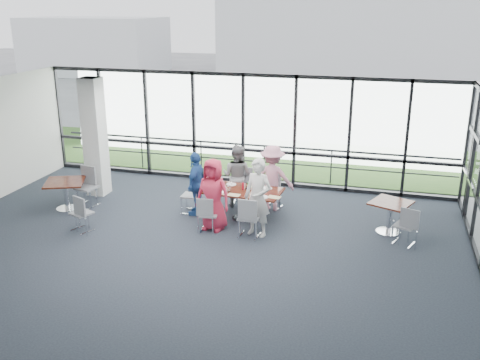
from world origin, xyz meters
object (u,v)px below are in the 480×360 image
(side_table_right, at_px, (390,207))
(diner_far_left, at_px, (237,176))
(side_table_left, at_px, (65,185))
(chair_main_end, at_px, (191,195))
(structural_column, at_px, (95,137))
(chair_main_fr, at_px, (274,192))
(diner_far_right, at_px, (272,178))
(chair_spare_r, at_px, (405,226))
(chair_main_nr, at_px, (249,217))
(diner_near_right, at_px, (258,198))
(diner_end, at_px, (196,184))
(chair_spare_la, at_px, (82,213))
(chair_spare_lb, at_px, (86,188))
(main_table, at_px, (243,195))
(chair_main_nl, at_px, (209,214))
(diner_near_left, at_px, (213,195))
(chair_main_fl, at_px, (241,187))

(side_table_right, relative_size, diner_far_left, 0.65)
(side_table_left, height_order, chair_main_end, chair_main_end)
(structural_column, relative_size, chair_main_fr, 3.79)
(diner_far_left, relative_size, diner_far_right, 0.97)
(side_table_right, xyz_separation_m, chair_spare_r, (0.33, -0.55, -0.19))
(chair_main_fr, bearing_deg, chair_main_nr, 98.39)
(side_table_left, xyz_separation_m, side_table_right, (7.98, 0.68, -0.02))
(diner_near_right, bearing_deg, structural_column, 178.55)
(chair_main_fr, bearing_deg, diner_end, 40.89)
(side_table_left, distance_m, chair_spare_la, 1.60)
(side_table_right, bearing_deg, chair_main_end, -179.51)
(chair_spare_lb, bearing_deg, main_table, -166.04)
(diner_far_left, bearing_deg, diner_near_right, 129.22)
(chair_main_fr, bearing_deg, chair_spare_lb, 26.74)
(diner_end, bearing_deg, diner_far_left, 135.44)
(side_table_right, height_order, diner_near_right, diner_near_right)
(side_table_left, xyz_separation_m, chair_spare_r, (8.31, 0.13, -0.21))
(side_table_left, height_order, chair_main_nl, chair_main_nl)
(diner_near_left, distance_m, chair_main_nl, 0.47)
(structural_column, bearing_deg, main_table, -9.39)
(chair_main_nl, xyz_separation_m, chair_spare_r, (4.35, 0.47, 0.02))
(diner_far_left, relative_size, chair_spare_r, 1.88)
(diner_near_left, bearing_deg, chair_main_fr, 66.95)
(chair_main_nr, relative_size, chair_main_end, 1.03)
(diner_far_left, distance_m, chair_main_nr, 1.98)
(chair_main_nr, distance_m, chair_main_fr, 1.94)
(side_table_left, distance_m, chair_main_fr, 5.31)
(diner_far_right, bearing_deg, chair_main_end, 18.20)
(chair_main_fl, bearing_deg, chair_spare_lb, 8.58)
(chair_spare_r, bearing_deg, chair_main_end, -164.49)
(chair_main_end, bearing_deg, side_table_left, -80.29)
(diner_near_right, bearing_deg, diner_far_left, 136.20)
(diner_end, distance_m, chair_main_nl, 1.19)
(diner_far_right, distance_m, diner_end, 1.92)
(structural_column, height_order, chair_spare_la, structural_column)
(structural_column, distance_m, diner_near_left, 4.18)
(diner_near_right, xyz_separation_m, chair_spare_r, (3.21, 0.38, -0.46))
(side_table_left, height_order, chair_spare_la, chair_spare_la)
(main_table, relative_size, diner_near_left, 1.12)
(diner_end, bearing_deg, chair_main_fl, 139.21)
(side_table_left, xyz_separation_m, chair_spare_la, (1.13, -1.12, -0.21))
(side_table_left, bearing_deg, structural_column, 81.85)
(diner_near_left, relative_size, diner_far_right, 1.01)
(diner_far_right, xyz_separation_m, chair_spare_la, (-3.94, -2.52, -0.41))
(side_table_right, distance_m, diner_far_right, 3.00)
(chair_main_nl, relative_size, chair_main_end, 0.92)
(diner_far_left, bearing_deg, diner_near_left, 94.46)
(chair_main_nl, xyz_separation_m, chair_main_end, (-0.80, 0.98, 0.04))
(main_table, distance_m, chair_main_nr, 1.07)
(diner_near_right, bearing_deg, diner_near_left, -167.13)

